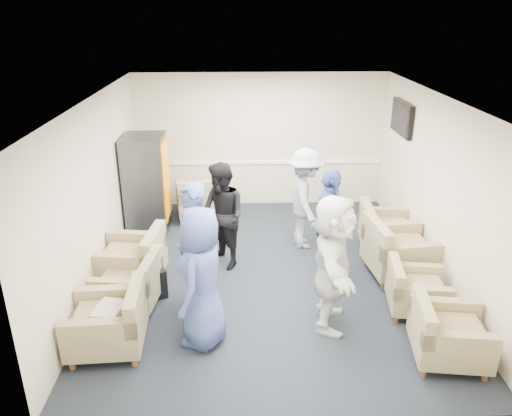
{
  "coord_description": "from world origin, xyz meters",
  "views": [
    {
      "loc": [
        -0.42,
        -6.82,
        3.88
      ],
      "look_at": [
        -0.18,
        0.2,
        1.02
      ],
      "focal_mm": 35.0,
      "sensor_mm": 36.0,
      "label": 1
    }
  ],
  "objects_px": {
    "vending_machine": "(147,185)",
    "person_front_left": "(202,278)",
    "armchair_right_far": "(384,231)",
    "armchair_left_far": "(134,261)",
    "armchair_left_mid": "(132,285)",
    "person_mid_left": "(193,250)",
    "person_front_right": "(333,263)",
    "armchair_right_midfar": "(396,252)",
    "armchair_right_midnear": "(414,291)",
    "armchair_left_near": "(112,324)",
    "person_back_left": "(222,216)",
    "person_mid_right": "(328,224)",
    "person_back_right": "(305,199)",
    "armchair_corner": "(201,200)",
    "armchair_right_near": "(445,335)"
  },
  "relations": [
    {
      "from": "vending_machine",
      "to": "person_front_left",
      "type": "bearing_deg",
      "value": -70.16
    },
    {
      "from": "armchair_right_far",
      "to": "person_front_left",
      "type": "xyz_separation_m",
      "value": [
        -2.88,
        -2.4,
        0.55
      ]
    },
    {
      "from": "armchair_left_far",
      "to": "armchair_left_mid",
      "type": "bearing_deg",
      "value": 14.67
    },
    {
      "from": "person_mid_left",
      "to": "person_front_right",
      "type": "height_order",
      "value": "person_mid_left"
    },
    {
      "from": "armchair_right_midfar",
      "to": "armchair_left_far",
      "type": "bearing_deg",
      "value": 86.3
    },
    {
      "from": "person_front_right",
      "to": "armchair_right_midnear",
      "type": "bearing_deg",
      "value": -66.78
    },
    {
      "from": "armchair_left_near",
      "to": "person_mid_left",
      "type": "distance_m",
      "value": 1.35
    },
    {
      "from": "armchair_left_near",
      "to": "armchair_left_far",
      "type": "bearing_deg",
      "value": 178.1
    },
    {
      "from": "person_back_left",
      "to": "person_mid_right",
      "type": "xyz_separation_m",
      "value": [
        1.59,
        -0.4,
        0.02
      ]
    },
    {
      "from": "person_back_right",
      "to": "person_front_right",
      "type": "xyz_separation_m",
      "value": [
        0.05,
        -2.32,
        0.04
      ]
    },
    {
      "from": "person_mid_right",
      "to": "person_back_right",
      "type": "bearing_deg",
      "value": 25.93
    },
    {
      "from": "vending_machine",
      "to": "person_back_left",
      "type": "distance_m",
      "value": 1.96
    },
    {
      "from": "armchair_corner",
      "to": "vending_machine",
      "type": "distance_m",
      "value": 1.2
    },
    {
      "from": "armchair_left_near",
      "to": "armchair_right_near",
      "type": "distance_m",
      "value": 3.93
    },
    {
      "from": "armchair_left_far",
      "to": "armchair_right_midnear",
      "type": "distance_m",
      "value": 4.01
    },
    {
      "from": "armchair_left_mid",
      "to": "person_mid_right",
      "type": "relative_size",
      "value": 0.52
    },
    {
      "from": "vending_machine",
      "to": "person_back_right",
      "type": "height_order",
      "value": "vending_machine"
    },
    {
      "from": "person_mid_right",
      "to": "armchair_left_mid",
      "type": "bearing_deg",
      "value": 119.23
    },
    {
      "from": "armchair_left_near",
      "to": "person_back_right",
      "type": "xyz_separation_m",
      "value": [
        2.65,
        2.73,
        0.52
      ]
    },
    {
      "from": "armchair_right_midnear",
      "to": "vending_machine",
      "type": "relative_size",
      "value": 0.47
    },
    {
      "from": "armchair_corner",
      "to": "vending_machine",
      "type": "bearing_deg",
      "value": 21.91
    },
    {
      "from": "armchair_left_mid",
      "to": "person_back_right",
      "type": "height_order",
      "value": "person_back_right"
    },
    {
      "from": "armchair_left_far",
      "to": "armchair_right_far",
      "type": "relative_size",
      "value": 1.1
    },
    {
      "from": "person_back_right",
      "to": "person_mid_right",
      "type": "xyz_separation_m",
      "value": [
        0.21,
        -1.07,
        -0.0
      ]
    },
    {
      "from": "person_front_left",
      "to": "armchair_left_mid",
      "type": "bearing_deg",
      "value": -111.06
    },
    {
      "from": "armchair_right_far",
      "to": "person_mid_left",
      "type": "distance_m",
      "value": 3.54
    },
    {
      "from": "armchair_right_midnear",
      "to": "person_mid_left",
      "type": "relative_size",
      "value": 0.46
    },
    {
      "from": "armchair_right_near",
      "to": "person_mid_right",
      "type": "relative_size",
      "value": 0.54
    },
    {
      "from": "vending_machine",
      "to": "armchair_left_far",
      "type": "bearing_deg",
      "value": -87.41
    },
    {
      "from": "person_back_right",
      "to": "person_back_left",
      "type": "bearing_deg",
      "value": 111.06
    },
    {
      "from": "armchair_right_near",
      "to": "armchair_right_far",
      "type": "relative_size",
      "value": 1.0
    },
    {
      "from": "armchair_left_near",
      "to": "armchair_right_midnear",
      "type": "distance_m",
      "value": 3.94
    },
    {
      "from": "armchair_left_near",
      "to": "armchair_right_midfar",
      "type": "relative_size",
      "value": 0.88
    },
    {
      "from": "person_mid_left",
      "to": "person_mid_right",
      "type": "xyz_separation_m",
      "value": [
        1.93,
        0.88,
        -0.05
      ]
    },
    {
      "from": "armchair_corner",
      "to": "person_mid_left",
      "type": "height_order",
      "value": "person_mid_left"
    },
    {
      "from": "armchair_right_midfar",
      "to": "person_back_left",
      "type": "bearing_deg",
      "value": 75.93
    },
    {
      "from": "person_front_left",
      "to": "person_mid_right",
      "type": "relative_size",
      "value": 1.03
    },
    {
      "from": "armchair_left_near",
      "to": "armchair_right_midnear",
      "type": "relative_size",
      "value": 1.08
    },
    {
      "from": "armchair_left_near",
      "to": "person_back_left",
      "type": "relative_size",
      "value": 0.54
    },
    {
      "from": "armchair_corner",
      "to": "armchair_left_near",
      "type": "bearing_deg",
      "value": 68.63
    },
    {
      "from": "armchair_left_mid",
      "to": "armchair_left_far",
      "type": "height_order",
      "value": "armchair_left_far"
    },
    {
      "from": "vending_machine",
      "to": "person_front_left",
      "type": "relative_size",
      "value": 1.01
    },
    {
      "from": "armchair_left_far",
      "to": "armchair_corner",
      "type": "relative_size",
      "value": 0.96
    },
    {
      "from": "person_back_right",
      "to": "person_front_left",
      "type": "bearing_deg",
      "value": 144.39
    },
    {
      "from": "person_back_right",
      "to": "person_mid_right",
      "type": "relative_size",
      "value": 1.0
    },
    {
      "from": "armchair_right_midfar",
      "to": "armchair_corner",
      "type": "xyz_separation_m",
      "value": [
        -3.14,
        2.36,
        -0.02
      ]
    },
    {
      "from": "armchair_left_near",
      "to": "armchair_corner",
      "type": "bearing_deg",
      "value": 165.93
    },
    {
      "from": "armchair_left_mid",
      "to": "person_mid_left",
      "type": "height_order",
      "value": "person_mid_left"
    },
    {
      "from": "person_mid_right",
      "to": "armchair_left_far",
      "type": "bearing_deg",
      "value": 107.05
    },
    {
      "from": "armchair_left_near",
      "to": "person_back_left",
      "type": "distance_m",
      "value": 2.48
    }
  ]
}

